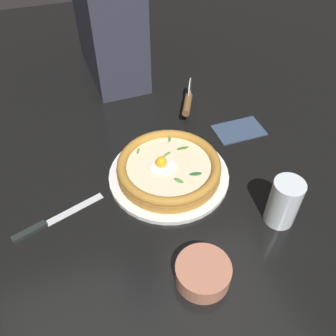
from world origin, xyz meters
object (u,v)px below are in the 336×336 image
(pizza, at_px, (168,168))
(folded_napkin, at_px, (239,130))
(pizza_cutter, at_px, (188,100))
(drinking_glass, at_px, (283,205))
(side_bowl, at_px, (203,273))
(table_knife, at_px, (46,224))

(pizza, height_order, folded_napkin, pizza)
(pizza_cutter, xyz_separation_m, drinking_glass, (-0.06, 0.45, 0.01))
(side_bowl, bearing_deg, table_knife, -38.75)
(pizza_cutter, height_order, table_knife, pizza_cutter)
(table_knife, height_order, drinking_glass, drinking_glass)
(pizza_cutter, xyz_separation_m, folded_napkin, (-0.11, 0.13, -0.04))
(pizza_cutter, bearing_deg, folded_napkin, 129.09)
(pizza_cutter, relative_size, drinking_glass, 1.22)
(folded_napkin, bearing_deg, pizza_cutter, -50.91)
(pizza_cutter, bearing_deg, side_bowl, 72.83)
(side_bowl, xyz_separation_m, pizza_cutter, (-0.16, -0.53, 0.02))
(pizza_cutter, bearing_deg, drinking_glass, 97.22)
(pizza, relative_size, folded_napkin, 1.84)
(side_bowl, distance_m, pizza_cutter, 0.55)
(drinking_glass, bearing_deg, pizza, -45.39)
(table_knife, bearing_deg, drinking_glass, 163.82)
(folded_napkin, bearing_deg, table_knife, 16.41)
(pizza, height_order, table_knife, pizza)
(side_bowl, bearing_deg, folded_napkin, -124.58)
(pizza, distance_m, folded_napkin, 0.28)
(pizza, height_order, pizza_cutter, pizza_cutter)
(pizza_cutter, bearing_deg, table_knife, 33.55)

